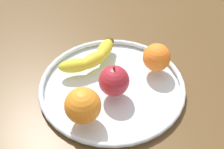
{
  "coord_description": "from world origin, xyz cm",
  "views": [
    {
      "loc": [
        -39.57,
        -36.81,
        56.82
      ],
      "look_at": [
        0.0,
        0.0,
        4.8
      ],
      "focal_mm": 53.12,
      "sensor_mm": 36.0,
      "label": 1
    }
  ],
  "objects_px": {
    "orange_front_left": "(157,57)",
    "orange_front_right": "(83,106)",
    "apple": "(114,81)",
    "fruit_bowl": "(112,86)",
    "banana": "(92,57)"
  },
  "relations": [
    {
      "from": "orange_front_left",
      "to": "orange_front_right",
      "type": "bearing_deg",
      "value": 175.99
    },
    {
      "from": "apple",
      "to": "orange_front_left",
      "type": "height_order",
      "value": "apple"
    },
    {
      "from": "fruit_bowl",
      "to": "orange_front_left",
      "type": "bearing_deg",
      "value": -19.68
    },
    {
      "from": "fruit_bowl",
      "to": "orange_front_right",
      "type": "distance_m",
      "value": 0.13
    },
    {
      "from": "fruit_bowl",
      "to": "orange_front_left",
      "type": "relative_size",
      "value": 5.11
    },
    {
      "from": "banana",
      "to": "orange_front_right",
      "type": "relative_size",
      "value": 2.36
    },
    {
      "from": "orange_front_left",
      "to": "apple",
      "type": "bearing_deg",
      "value": 170.98
    },
    {
      "from": "fruit_bowl",
      "to": "orange_front_right",
      "type": "height_order",
      "value": "orange_front_right"
    },
    {
      "from": "apple",
      "to": "fruit_bowl",
      "type": "bearing_deg",
      "value": 52.89
    },
    {
      "from": "banana",
      "to": "apple",
      "type": "distance_m",
      "value": 0.11
    },
    {
      "from": "fruit_bowl",
      "to": "banana",
      "type": "relative_size",
      "value": 1.9
    },
    {
      "from": "banana",
      "to": "orange_front_right",
      "type": "height_order",
      "value": "orange_front_right"
    },
    {
      "from": "banana",
      "to": "orange_front_right",
      "type": "distance_m",
      "value": 0.18
    },
    {
      "from": "apple",
      "to": "orange_front_right",
      "type": "height_order",
      "value": "same"
    },
    {
      "from": "apple",
      "to": "orange_front_right",
      "type": "distance_m",
      "value": 0.1
    }
  ]
}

